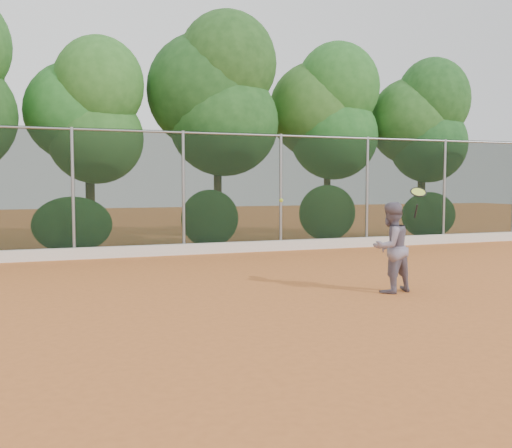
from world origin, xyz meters
name	(u,v)px	position (x,y,z in m)	size (l,w,h in m)	color
ground	(276,300)	(0.00, 0.00, 0.00)	(80.00, 80.00, 0.00)	#C96C2F
concrete_curb	(185,249)	(0.00, 6.82, 0.15)	(24.00, 0.20, 0.30)	silver
tennis_player	(391,247)	(2.26, -0.04, 0.83)	(0.81, 0.63, 1.67)	slate
chainlink_fence	(183,189)	(0.00, 7.00, 1.86)	(24.09, 0.09, 3.50)	black
foliage_backdrop	(151,107)	(-0.55, 8.98, 4.40)	(23.70, 3.63, 7.55)	#432A19
tennis_racket	(418,194)	(2.72, -0.19, 1.81)	(0.37, 0.35, 0.58)	black
tennis_ball_in_flight	(281,200)	(0.20, 0.27, 1.71)	(0.07, 0.07, 0.07)	#ACC62D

